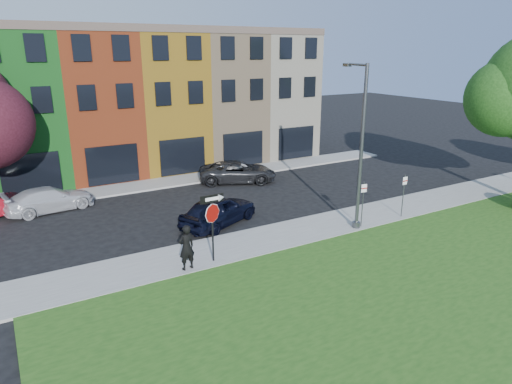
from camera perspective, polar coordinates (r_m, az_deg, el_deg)
ground at (r=20.59m, az=7.84°, el=-8.41°), size 120.00×120.00×0.00m
sidewalk_near at (r=23.86m, az=7.26°, el=-4.51°), size 40.00×3.00×0.12m
sidewalk_far at (r=31.96m, az=-13.28°, el=0.86°), size 40.00×2.40×0.12m
rowhouse_block at (r=37.02m, az=-15.97°, el=10.67°), size 30.00×10.12×10.00m
stop_sign at (r=19.31m, az=-5.49°, el=-2.79°), size 1.05×0.10×3.01m
man at (r=19.17m, az=-8.68°, el=-6.85°), size 0.85×0.68×1.96m
sedan_near at (r=24.10m, az=-4.70°, el=-2.32°), size 5.48×6.14×1.60m
parked_car_silver at (r=28.68m, az=-24.40°, el=-0.82°), size 3.61×5.52×1.41m
parked_car_dark at (r=31.87m, az=-2.28°, el=2.54°), size 6.45×7.17×1.48m
parked_car_white at (r=32.47m, az=-2.28°, el=2.67°), size 2.77×4.35×1.32m
street_lamp at (r=23.19m, az=12.81°, el=5.37°), size 0.94×2.53×8.18m
parking_sign_a at (r=23.91m, az=13.23°, el=-0.87°), size 0.32×0.10×2.40m
parking_sign_b at (r=25.95m, az=17.98°, el=0.13°), size 0.32×0.08×2.37m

